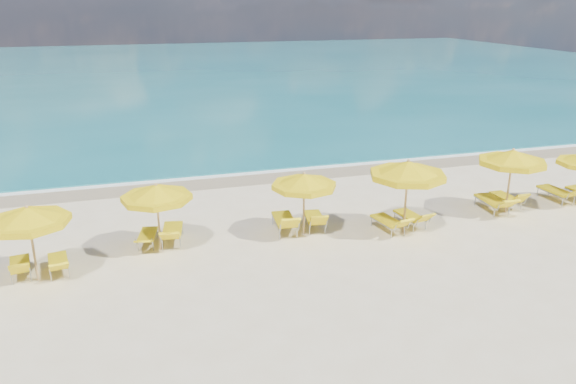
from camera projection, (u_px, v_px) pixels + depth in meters
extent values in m
plane|color=beige|center=(301.00, 240.00, 18.85)|extent=(120.00, 120.00, 0.00)
cube|color=#13666E|center=(169.00, 72.00, 62.34)|extent=(120.00, 80.00, 0.30)
cube|color=tan|center=(251.00, 176.00, 25.55)|extent=(120.00, 2.60, 0.01)
cube|color=white|center=(247.00, 172.00, 26.28)|extent=(120.00, 1.20, 0.03)
cube|color=white|center=(114.00, 138.00, 32.64)|extent=(14.00, 0.36, 0.05)
cube|color=white|center=(304.00, 105.00, 42.75)|extent=(18.00, 0.30, 0.05)
cylinder|color=tan|center=(33.00, 245.00, 15.78)|extent=(0.07, 0.07, 2.20)
cone|color=yellow|center=(28.00, 215.00, 15.48)|extent=(2.60, 2.60, 0.44)
cylinder|color=yellow|center=(29.00, 222.00, 15.55)|extent=(2.62, 2.62, 0.18)
sphere|color=tan|center=(26.00, 207.00, 15.40)|extent=(0.10, 0.10, 0.10)
cylinder|color=tan|center=(158.00, 219.00, 17.74)|extent=(0.07, 0.07, 2.16)
cone|color=yellow|center=(156.00, 191.00, 17.44)|extent=(2.52, 2.52, 0.43)
cylinder|color=yellow|center=(157.00, 198.00, 17.51)|extent=(2.55, 2.55, 0.17)
sphere|color=tan|center=(156.00, 185.00, 17.37)|extent=(0.10, 0.10, 0.10)
cylinder|color=tan|center=(304.00, 205.00, 18.93)|extent=(0.07, 0.07, 2.14)
cone|color=yellow|center=(304.00, 180.00, 18.64)|extent=(2.42, 2.42, 0.43)
cylinder|color=yellow|center=(304.00, 186.00, 18.71)|extent=(2.44, 2.44, 0.17)
sphere|color=tan|center=(304.00, 174.00, 18.57)|extent=(0.10, 0.10, 0.10)
cylinder|color=tan|center=(406.00, 198.00, 19.05)|extent=(0.08, 0.08, 2.52)
cone|color=yellow|center=(408.00, 168.00, 18.70)|extent=(2.67, 2.67, 0.50)
cylinder|color=yellow|center=(407.00, 175.00, 18.79)|extent=(2.69, 2.69, 0.20)
sphere|color=tan|center=(409.00, 161.00, 18.62)|extent=(0.11, 0.11, 0.11)
cylinder|color=tan|center=(509.00, 182.00, 20.89)|extent=(0.07, 0.07, 2.40)
cone|color=yellow|center=(513.00, 156.00, 20.56)|extent=(2.87, 2.87, 0.48)
cylinder|color=yellow|center=(512.00, 162.00, 20.64)|extent=(2.89, 2.89, 0.19)
sphere|color=tan|center=(514.00, 150.00, 20.48)|extent=(0.11, 0.11, 0.11)
cube|color=yellow|center=(20.00, 264.00, 16.36)|extent=(0.72, 1.27, 0.07)
cube|color=yellow|center=(19.00, 269.00, 15.62)|extent=(0.60, 0.53, 0.45)
cube|color=yellow|center=(58.00, 261.00, 16.56)|extent=(0.69, 1.25, 0.07)
cube|color=yellow|center=(59.00, 267.00, 15.81)|extent=(0.59, 0.56, 0.39)
cube|color=yellow|center=(148.00, 234.00, 18.44)|extent=(0.74, 1.25, 0.07)
cube|color=yellow|center=(144.00, 241.00, 17.62)|extent=(0.62, 0.63, 0.28)
cube|color=yellow|center=(172.00, 230.00, 18.62)|extent=(0.83, 1.46, 0.09)
cube|color=yellow|center=(170.00, 236.00, 17.66)|extent=(0.70, 0.66, 0.46)
cube|color=yellow|center=(284.00, 219.00, 19.47)|extent=(0.77, 1.51, 0.09)
cube|color=yellow|center=(290.00, 223.00, 18.49)|extent=(0.70, 0.61, 0.53)
cube|color=yellow|center=(314.00, 217.00, 19.76)|extent=(0.78, 1.38, 0.08)
cube|color=yellow|center=(319.00, 220.00, 18.88)|extent=(0.65, 0.57, 0.50)
cube|color=yellow|center=(387.00, 220.00, 19.50)|extent=(0.79, 1.38, 0.08)
cube|color=yellow|center=(403.00, 223.00, 18.69)|extent=(0.66, 0.60, 0.46)
cube|color=yellow|center=(409.00, 215.00, 19.99)|extent=(0.72, 1.32, 0.08)
cube|color=yellow|center=(424.00, 218.00, 19.19)|extent=(0.62, 0.56, 0.44)
cube|color=yellow|center=(491.00, 200.00, 21.32)|extent=(0.73, 1.49, 0.09)
cube|color=yellow|center=(507.00, 204.00, 20.34)|extent=(0.68, 0.63, 0.48)
cube|color=yellow|center=(505.00, 197.00, 21.83)|extent=(0.57, 1.27, 0.08)
cube|color=yellow|center=(520.00, 198.00, 21.00)|extent=(0.57, 0.47, 0.48)
cube|color=yellow|center=(555.00, 191.00, 22.42)|extent=(0.72, 1.45, 0.09)
cube|color=yellow|center=(576.00, 193.00, 21.49)|extent=(0.67, 0.62, 0.46)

